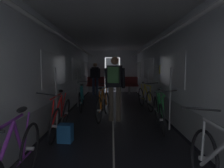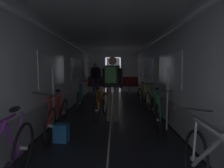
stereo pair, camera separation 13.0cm
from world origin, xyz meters
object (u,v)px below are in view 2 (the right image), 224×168
Objects in this scene: person_cyclist_aisle at (112,83)px; bicycle_teal at (80,99)px; backpack_on_floor at (61,133)px; bench_seat_far_left at (96,84)px; bench_seat_far_right at (129,84)px; bicycle_purple at (4,164)px; bicycle_yellow at (144,98)px; bicycle_red at (57,116)px; bicycle_orange_in_aisle at (101,105)px; person_standing_near_bench at (96,76)px; bicycle_green at (156,112)px.

bicycle_teal is at bearing 129.51° from person_cyclist_aisle.
backpack_on_floor is (-0.94, -1.41, -0.85)m from person_cyclist_aisle.
bench_seat_far_left is 0.58× the size of person_cyclist_aisle.
bench_seat_far_right is 0.58× the size of bicycle_purple.
bench_seat_far_right reaches higher than bicycle_yellow.
bicycle_yellow is 1.00× the size of bicycle_red.
person_cyclist_aisle reaches higher than bicycle_purple.
bicycle_purple is 3.32m from bicycle_orange_in_aisle.
bicycle_purple reaches higher than bicycle_orange_in_aisle.
person_standing_near_bench is (0.20, 5.88, 0.60)m from bicycle_red.
person_cyclist_aisle is at bearing 151.20° from bicycle_green.
bicycle_orange_in_aisle is at bearing 148.16° from bicycle_green.
bench_seat_far_right is 0.58× the size of bicycle_teal.
bicycle_yellow is at bearing 88.63° from bicycle_green.
person_cyclist_aisle is (-0.86, -5.27, 0.45)m from bench_seat_far_right.
bicycle_green is 1.00× the size of person_cyclist_aisle.
bicycle_yellow is 4.97× the size of backpack_on_floor.
bench_seat_far_left is 0.59× the size of bicycle_orange_in_aisle.
bicycle_teal reaches higher than backpack_on_floor.
bicycle_green is at bearing -31.84° from bicycle_orange_in_aisle.
bench_seat_far_right is 0.59× the size of bicycle_orange_in_aisle.
backpack_on_floor is at bearing -87.11° from bicycle_teal.
bench_seat_far_right reaches higher than bicycle_purple.
person_standing_near_bench is at bearing 120.77° from bicycle_yellow.
bicycle_green reaches higher than bicycle_orange_in_aisle.
bench_seat_far_right is 5.84m from bicycle_green.
bicycle_red is 1.64m from person_cyclist_aisle.
bicycle_orange_in_aisle is (-1.34, 0.83, 0.00)m from bicycle_green.
bicycle_orange_in_aisle is at bearing 56.58° from bicycle_red.
bicycle_orange_in_aisle is at bearing 69.48° from backpack_on_floor.
bicycle_red is at bearing -91.59° from bicycle_teal.
bench_seat_far_left is 0.58× the size of bicycle_teal.
bicycle_orange_in_aisle is (0.77, -1.04, 0.00)m from bicycle_teal.
bicycle_teal is 1.29m from bicycle_orange_in_aisle.
bicycle_green is 2.21m from bicycle_red.
bicycle_teal is at bearing 89.77° from bicycle_purple.
backpack_on_floor is (0.20, -0.42, -0.21)m from bicycle_red.
person_standing_near_bench is at bearing -168.17° from bench_seat_far_right.
bicycle_yellow is 1.00× the size of person_cyclist_aisle.
bicycle_orange_in_aisle is at bearing 76.39° from bicycle_purple.
bench_seat_far_left is at bearing 180.00° from bench_seat_far_right.
bicycle_yellow and bicycle_teal have the same top height.
bicycle_red is (-2.21, -2.50, -0.00)m from bicycle_yellow.
bench_seat_far_right is at bearing 80.76° from person_cyclist_aisle.
bench_seat_far_left and bench_seat_far_right have the same top height.
bench_seat_far_right is 0.58× the size of person_standing_near_bench.
bench_seat_far_left is 0.58× the size of bicycle_yellow.
bicycle_yellow is at bearing 48.49° from bicycle_red.
bicycle_teal is 2.30m from bicycle_red.
bench_seat_far_left is 6.27m from bicycle_red.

